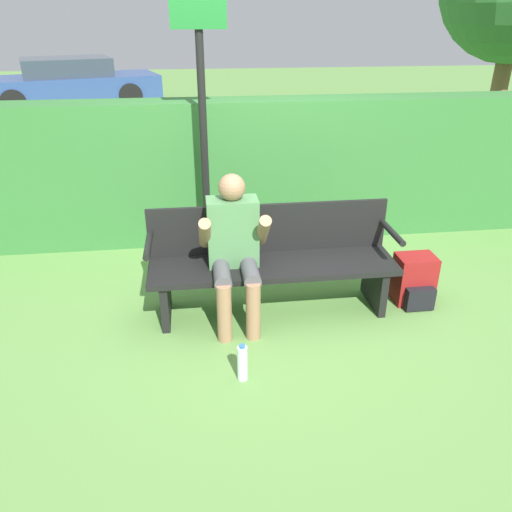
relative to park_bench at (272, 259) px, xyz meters
The scene contains 8 objects.
ground_plane 0.44m from the park_bench, 90.00° to the right, with size 40.00×40.00×0.00m, color #5B8942.
hedge_back 1.55m from the park_bench, 90.00° to the left, with size 12.00×0.44×1.46m.
park_bench is the anchor object (origin of this frame).
person_seated 0.39m from the park_bench, 159.62° to the right, with size 0.53×0.58×1.17m.
backpack 1.24m from the park_bench, ahead, with size 0.32×0.32×0.42m.
water_bottle 1.01m from the park_bench, 110.41° to the right, with size 0.07×0.07×0.28m.
signpost 1.46m from the park_bench, 115.41° to the left, with size 0.47×0.09×2.39m.
parked_car 11.23m from the park_bench, 109.20° to the left, with size 4.82×3.03×1.20m.
Camera 1 is at (-0.59, -3.49, 2.23)m, focal length 35.00 mm.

